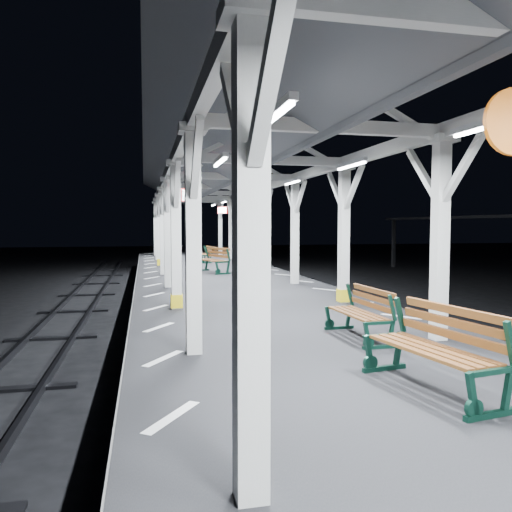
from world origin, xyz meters
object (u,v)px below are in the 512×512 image
object	(u,v)px
bench_mid	(363,311)
bench_extra	(205,254)
bench_far	(214,259)
bench_near	(438,346)

from	to	relation	value
bench_mid	bench_extra	distance (m)	17.50
bench_mid	bench_far	distance (m)	11.98
bench_mid	bench_extra	size ratio (longest dim) A/B	1.01
bench_mid	bench_far	xyz separation A→B (m)	(-0.83, 11.95, 0.08)
bench_near	bench_mid	xyz separation A→B (m)	(0.29, 2.63, -0.07)
bench_mid	bench_far	size ratio (longest dim) A/B	0.80
bench_mid	bench_far	world-z (taller)	bench_far
bench_far	bench_extra	size ratio (longest dim) A/B	1.26
bench_near	bench_mid	size ratio (longest dim) A/B	1.18
bench_near	bench_mid	distance (m)	2.65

